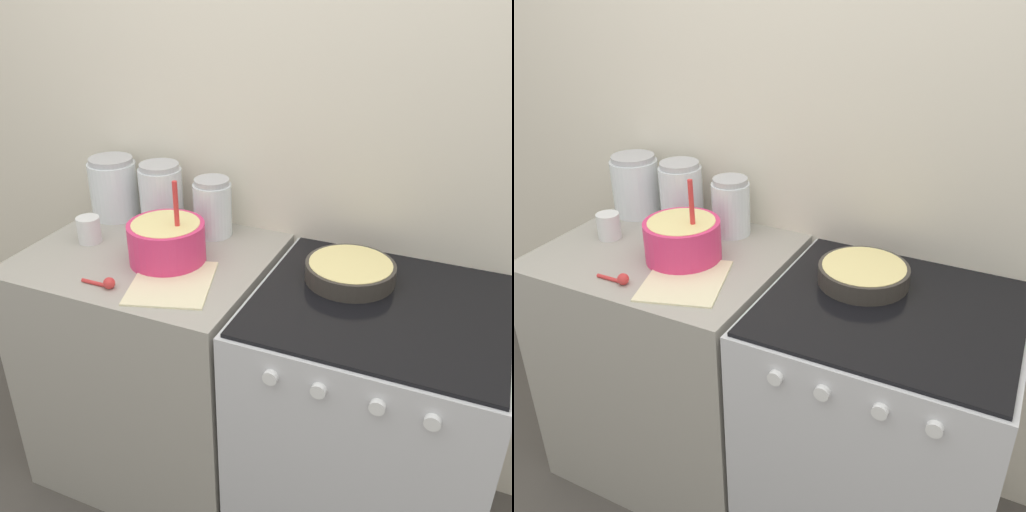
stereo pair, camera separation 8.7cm
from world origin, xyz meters
TOP-DOWN VIEW (x-y plane):
  - wall_back at (0.00, 0.69)m, footprint 4.61×0.05m
  - countertop_cabinet at (-0.40, 0.33)m, footprint 0.81×0.67m
  - stove at (0.39, 0.33)m, footprint 0.74×0.69m
  - mixing_bowl at (-0.31, 0.32)m, footprint 0.25×0.25m
  - baking_pan at (0.27, 0.43)m, footprint 0.28×0.28m
  - storage_jar_left at (-0.69, 0.56)m, footprint 0.18×0.18m
  - storage_jar_middle at (-0.48, 0.56)m, footprint 0.16×0.16m
  - storage_jar_right at (-0.27, 0.56)m, footprint 0.14×0.14m
  - tin_can at (-0.64, 0.33)m, footprint 0.08×0.08m
  - recipe_page at (-0.22, 0.19)m, footprint 0.31×0.34m
  - measuring_spoon at (-0.39, 0.09)m, footprint 0.12×0.04m

SIDE VIEW (x-z plane):
  - stove at x=0.39m, z-range 0.00..0.92m
  - countertop_cabinet at x=-0.40m, z-range 0.00..0.92m
  - recipe_page at x=-0.22m, z-range 0.92..0.93m
  - measuring_spoon at x=-0.39m, z-range 0.92..0.96m
  - baking_pan at x=0.27m, z-range 0.92..0.98m
  - tin_can at x=-0.64m, z-range 0.92..1.01m
  - mixing_bowl at x=-0.31m, z-range 0.86..1.14m
  - storage_jar_right at x=-0.27m, z-range 0.91..1.12m
  - storage_jar_left at x=-0.69m, z-range 0.91..1.14m
  - storage_jar_middle at x=-0.48m, z-range 0.91..1.14m
  - wall_back at x=0.00m, z-range 0.00..2.40m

